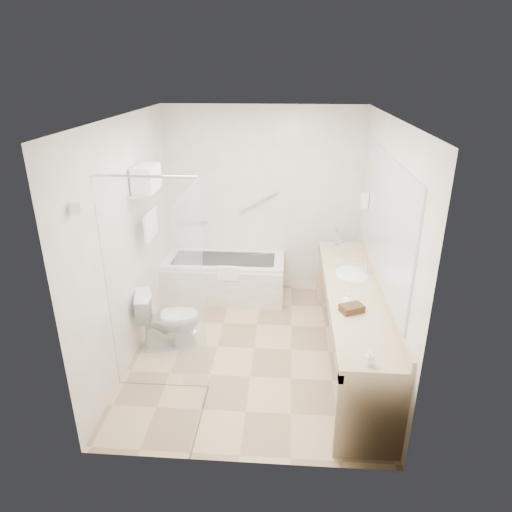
# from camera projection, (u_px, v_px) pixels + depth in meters

# --- Properties ---
(floor) EXTENTS (3.20, 3.20, 0.00)m
(floor) POSITION_uv_depth(u_px,v_px,m) (254.00, 348.00, 5.13)
(floor) COLOR tan
(floor) RESTS_ON ground
(ceiling) EXTENTS (2.60, 3.20, 0.10)m
(ceiling) POSITION_uv_depth(u_px,v_px,m) (254.00, 117.00, 4.16)
(ceiling) COLOR silver
(ceiling) RESTS_ON wall_back
(wall_back) EXTENTS (2.60, 0.10, 2.50)m
(wall_back) POSITION_uv_depth(u_px,v_px,m) (263.00, 202.00, 6.12)
(wall_back) COLOR silver
(wall_back) RESTS_ON ground
(wall_front) EXTENTS (2.60, 0.10, 2.50)m
(wall_front) POSITION_uv_depth(u_px,v_px,m) (236.00, 328.00, 3.18)
(wall_front) COLOR silver
(wall_front) RESTS_ON ground
(wall_left) EXTENTS (0.10, 3.20, 2.50)m
(wall_left) POSITION_uv_depth(u_px,v_px,m) (129.00, 241.00, 4.73)
(wall_left) COLOR silver
(wall_left) RESTS_ON ground
(wall_right) EXTENTS (0.10, 3.20, 2.50)m
(wall_right) POSITION_uv_depth(u_px,v_px,m) (383.00, 248.00, 4.56)
(wall_right) COLOR silver
(wall_right) RESTS_ON ground
(bathtub) EXTENTS (1.60, 0.73, 0.59)m
(bathtub) POSITION_uv_depth(u_px,v_px,m) (224.00, 277.00, 6.20)
(bathtub) COLOR silver
(bathtub) RESTS_ON floor
(grab_bar_short) EXTENTS (0.40, 0.03, 0.03)m
(grab_bar_short) POSITION_uv_depth(u_px,v_px,m) (194.00, 222.00, 6.26)
(grab_bar_short) COLOR silver
(grab_bar_short) RESTS_ON wall_back
(grab_bar_long) EXTENTS (0.53, 0.03, 0.33)m
(grab_bar_long) POSITION_uv_depth(u_px,v_px,m) (259.00, 202.00, 6.09)
(grab_bar_long) COLOR silver
(grab_bar_long) RESTS_ON wall_back
(shower_enclosure) EXTENTS (0.96, 0.91, 2.11)m
(shower_enclosure) POSITION_uv_depth(u_px,v_px,m) (172.00, 302.00, 3.91)
(shower_enclosure) COLOR silver
(shower_enclosure) RESTS_ON floor
(towel_shelf) EXTENTS (0.24, 0.55, 0.81)m
(towel_shelf) POSITION_uv_depth(u_px,v_px,m) (147.00, 186.00, 4.85)
(towel_shelf) COLOR silver
(towel_shelf) RESTS_ON wall_left
(vanity_counter) EXTENTS (0.55, 2.70, 0.95)m
(vanity_counter) POSITION_uv_depth(u_px,v_px,m) (352.00, 308.00, 4.68)
(vanity_counter) COLOR #CCB488
(vanity_counter) RESTS_ON floor
(sink) EXTENTS (0.40, 0.52, 0.14)m
(sink) POSITION_uv_depth(u_px,v_px,m) (352.00, 276.00, 4.97)
(sink) COLOR silver
(sink) RESTS_ON vanity_counter
(faucet) EXTENTS (0.03, 0.03, 0.14)m
(faucet) POSITION_uv_depth(u_px,v_px,m) (366.00, 267.00, 4.92)
(faucet) COLOR silver
(faucet) RESTS_ON vanity_counter
(mirror) EXTENTS (0.02, 2.00, 1.20)m
(mirror) POSITION_uv_depth(u_px,v_px,m) (389.00, 225.00, 4.31)
(mirror) COLOR #AFB5BB
(mirror) RESTS_ON wall_right
(hairdryer_unit) EXTENTS (0.08, 0.10, 0.18)m
(hairdryer_unit) POSITION_uv_depth(u_px,v_px,m) (365.00, 200.00, 5.45)
(hairdryer_unit) COLOR white
(hairdryer_unit) RESTS_ON wall_right
(toilet) EXTENTS (0.76, 0.53, 0.67)m
(toilet) POSITION_uv_depth(u_px,v_px,m) (169.00, 319.00, 5.06)
(toilet) COLOR silver
(toilet) RESTS_ON floor
(amenity_basket) EXTENTS (0.24, 0.21, 0.07)m
(amenity_basket) POSITION_uv_depth(u_px,v_px,m) (352.00, 308.00, 4.17)
(amenity_basket) COLOR #4B331B
(amenity_basket) RESTS_ON vanity_counter
(soap_bottle_a) EXTENTS (0.10, 0.13, 0.06)m
(soap_bottle_a) POSITION_uv_depth(u_px,v_px,m) (369.00, 361.00, 3.44)
(soap_bottle_a) COLOR white
(soap_bottle_a) RESTS_ON vanity_counter
(soap_bottle_b) EXTENTS (0.13, 0.15, 0.10)m
(soap_bottle_b) POSITION_uv_depth(u_px,v_px,m) (348.00, 301.00, 4.27)
(soap_bottle_b) COLOR white
(soap_bottle_b) RESTS_ON vanity_counter
(water_bottle_left) EXTENTS (0.06, 0.06, 0.19)m
(water_bottle_left) POSITION_uv_depth(u_px,v_px,m) (341.00, 249.00, 5.37)
(water_bottle_left) COLOR silver
(water_bottle_left) RESTS_ON vanity_counter
(water_bottle_mid) EXTENTS (0.07, 0.07, 0.22)m
(water_bottle_mid) POSITION_uv_depth(u_px,v_px,m) (336.00, 237.00, 5.71)
(water_bottle_mid) COLOR silver
(water_bottle_mid) RESTS_ON vanity_counter
(water_bottle_right) EXTENTS (0.06, 0.06, 0.20)m
(water_bottle_right) POSITION_uv_depth(u_px,v_px,m) (337.00, 238.00, 5.72)
(water_bottle_right) COLOR silver
(water_bottle_right) RESTS_ON vanity_counter
(drinking_glass_near) EXTENTS (0.08, 0.08, 0.09)m
(drinking_glass_near) POSITION_uv_depth(u_px,v_px,m) (339.00, 263.00, 5.10)
(drinking_glass_near) COLOR silver
(drinking_glass_near) RESTS_ON vanity_counter
(drinking_glass_far) EXTENTS (0.07, 0.07, 0.09)m
(drinking_glass_far) POSITION_uv_depth(u_px,v_px,m) (339.00, 244.00, 5.66)
(drinking_glass_far) COLOR silver
(drinking_glass_far) RESTS_ON vanity_counter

